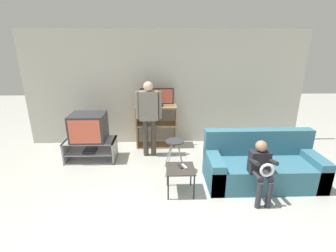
# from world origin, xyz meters

# --- Properties ---
(ground_plane) EXTENTS (18.00, 18.00, 0.00)m
(ground_plane) POSITION_xyz_m (0.00, 0.00, 0.00)
(ground_plane) COLOR #B7B7AD
(wall_back) EXTENTS (6.40, 0.06, 2.60)m
(wall_back) POSITION_xyz_m (0.00, 3.24, 1.30)
(wall_back) COLOR beige
(wall_back) RESTS_ON ground_plane
(tv_stand) EXTENTS (1.01, 0.52, 0.43)m
(tv_stand) POSITION_xyz_m (-1.56, 2.29, 0.21)
(tv_stand) COLOR #939399
(tv_stand) RESTS_ON ground_plane
(television_main) EXTENTS (0.67, 0.57, 0.55)m
(television_main) POSITION_xyz_m (-1.56, 2.30, 0.71)
(television_main) COLOR #2D2D33
(television_main) RESTS_ON tv_stand
(media_shelf) EXTENTS (0.92, 0.39, 0.97)m
(media_shelf) POSITION_xyz_m (-0.21, 2.97, 0.49)
(media_shelf) COLOR #9E7A51
(media_shelf) RESTS_ON ground_plane
(television_flat) EXTENTS (0.74, 0.20, 0.40)m
(television_flat) POSITION_xyz_m (-0.19, 2.98, 1.15)
(television_flat) COLOR black
(television_flat) RESTS_ON media_shelf
(folding_stool) EXTENTS (0.38, 0.41, 0.63)m
(folding_stool) POSITION_xyz_m (0.14, 1.74, 0.51)
(folding_stool) COLOR #99999E
(folding_stool) RESTS_ON ground_plane
(snack_table) EXTENTS (0.45, 0.45, 0.43)m
(snack_table) POSITION_xyz_m (0.19, 1.06, 0.38)
(snack_table) COLOR #38332D
(snack_table) RESTS_ON ground_plane
(remote_control_black) EXTENTS (0.08, 0.15, 0.02)m
(remote_control_black) POSITION_xyz_m (0.19, 1.10, 0.44)
(remote_control_black) COLOR #232328
(remote_control_black) RESTS_ON snack_table
(remote_control_white) EXTENTS (0.09, 0.15, 0.02)m
(remote_control_white) POSITION_xyz_m (0.25, 1.10, 0.44)
(remote_control_white) COLOR silver
(remote_control_white) RESTS_ON snack_table
(couch) EXTENTS (1.90, 0.83, 0.87)m
(couch) POSITION_xyz_m (1.61, 1.34, 0.29)
(couch) COLOR teal
(couch) RESTS_ON ground_plane
(person_standing_adult) EXTENTS (0.53, 0.20, 1.59)m
(person_standing_adult) POSITION_xyz_m (-0.36, 2.46, 0.96)
(person_standing_adult) COLOR #3D3833
(person_standing_adult) RESTS_ON ground_plane
(person_seated_child) EXTENTS (0.33, 0.43, 0.94)m
(person_seated_child) POSITION_xyz_m (1.38, 0.85, 0.56)
(person_seated_child) COLOR #2D2D38
(person_seated_child) RESTS_ON ground_plane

